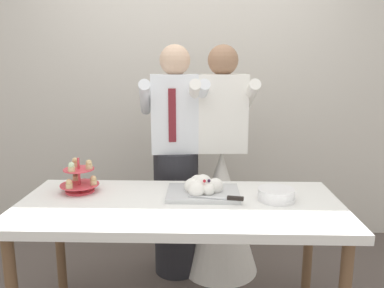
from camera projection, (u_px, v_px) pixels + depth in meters
rear_wall at (189, 73)px, 3.34m from camera, size 5.20×0.10×2.90m
dessert_table at (180, 215)px, 2.14m from camera, size 1.80×0.80×0.78m
cupcake_stand at (79, 179)px, 2.29m from camera, size 0.23×0.23×0.21m
main_cake_tray at (203, 188)px, 2.23m from camera, size 0.43×0.32×0.12m
plate_stack at (276, 195)px, 2.15m from camera, size 0.21×0.21×0.07m
person_groom at (176, 175)px, 2.76m from camera, size 0.52×0.54×1.66m
person_bride at (221, 196)px, 2.81m from camera, size 0.56×0.56×1.66m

